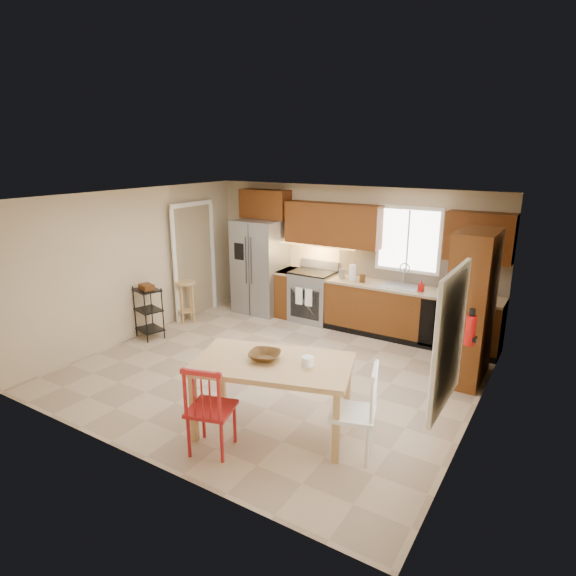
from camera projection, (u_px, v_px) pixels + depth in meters
The scene contains 33 objects.
floor at pixel (274, 370), 7.05m from camera, with size 5.50×5.50×0.00m, color tan.
ceiling at pixel (272, 197), 6.36m from camera, with size 5.50×5.00×0.02m, color silver.
wall_back at pixel (348, 256), 8.75m from camera, with size 5.50×0.02×2.50m, color #CCB793.
wall_front at pixel (131, 348), 4.66m from camera, with size 5.50×0.02×2.50m, color #CCB793.
wall_left at pixel (137, 264), 8.09m from camera, with size 0.02×5.00×2.50m, color #CCB793.
wall_right at pixel (480, 324), 5.32m from camera, with size 0.02×5.00×2.50m, color #CCB793.
refrigerator at pixel (260, 266), 9.39m from camera, with size 0.92×0.75×1.82m, color gray.
range_stove at pixel (313, 297), 8.99m from camera, with size 0.76×0.63×0.92m, color gray.
base_cabinet_narrow at pixel (288, 293), 9.28m from camera, with size 0.30×0.60×0.90m, color brown.
base_cabinet_run at pixel (409, 314), 8.08m from camera, with size 2.92×0.60×0.90m, color brown.
dishwasher at pixel (438, 325), 7.56m from camera, with size 0.60×0.02×0.78m, color black.
backsplash at pixel (418, 269), 8.11m from camera, with size 2.92×0.03×0.55m, color #C9B497.
upper_over_fridge at pixel (265, 204), 9.23m from camera, with size 1.00×0.35×0.55m, color #5C310F.
upper_left_block at pixel (333, 224), 8.57m from camera, with size 1.80×0.35×0.75m, color #5C310F.
upper_right_block at pixel (480, 237), 7.31m from camera, with size 1.00×0.35×0.75m, color #5C310F.
window_back at pixel (409, 240), 8.07m from camera, with size 1.12×0.04×1.12m, color white.
sink at pixel (400, 289), 8.06m from camera, with size 0.62×0.46×0.16m, color gray.
undercab_glow at pixel (317, 245), 8.81m from camera, with size 1.60×0.30×0.01m, color #FFBF66.
soap_bottle at pixel (421, 286), 7.75m from camera, with size 0.09×0.09×0.19m, color #B80F0C.
paper_towel at pixel (353, 273), 8.40m from camera, with size 0.12×0.12×0.28m, color white.
canister_steel at pixel (342, 274), 8.51m from camera, with size 0.11×0.11×0.18m, color gray.
canister_wood at pixel (362, 278), 8.29m from camera, with size 0.10×0.10×0.14m, color #4F3215.
pantry at pixel (471, 307), 6.52m from camera, with size 0.50×0.95×2.10m, color brown.
fire_extinguisher at pixel (470, 330), 5.54m from camera, with size 0.12×0.12×0.36m, color #B80F0C.
window_right at pixel (450, 339), 4.36m from camera, with size 0.04×1.02×1.32m, color white.
doorway at pixel (194, 262), 9.17m from camera, with size 0.04×0.95×2.10m, color #8C7A59.
dining_table at pixel (273, 397), 5.42m from camera, with size 1.73×0.97×0.84m, color tan, non-canonical shape.
chair_red at pixel (211, 407), 5.04m from camera, with size 0.48×0.48×1.02m, color maroon, non-canonical shape.
chair_white at pixel (353, 411), 4.96m from camera, with size 0.48×0.48×1.02m, color white, non-canonical shape.
table_bowl at pixel (265, 360), 5.35m from camera, with size 0.35×0.35×0.09m, color #4F3215.
table_jar at pixel (307, 363), 5.19m from camera, with size 0.14×0.14×0.16m, color white.
bar_stool at pixel (186, 302), 8.91m from camera, with size 0.38×0.38×0.78m, color tan, non-canonical shape.
utility_cart at pixel (149, 313), 8.15m from camera, with size 0.45×0.35×0.90m, color black, non-canonical shape.
Camera 1 is at (3.56, -5.38, 3.10)m, focal length 30.00 mm.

